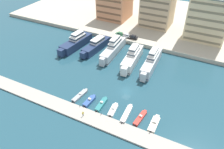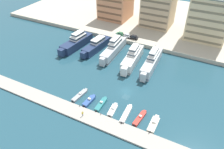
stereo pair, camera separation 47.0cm
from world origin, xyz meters
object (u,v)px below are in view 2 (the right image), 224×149
object	(u,v)px
motorboat_blue_left	(89,101)
motorboat_white_center	(126,114)
yacht_silver_center	(152,62)
car_black_mid_left	(134,37)
car_green_far_left	(120,34)
pedestrian_near_edge	(83,113)
motorboat_red_center_right	(140,118)
car_silver_left	(127,36)
motorboat_grey_far_left	(80,95)
motorboat_teal_mid_left	(101,104)
motorboat_cream_mid_right	(154,124)
yacht_navy_left	(96,46)
yacht_white_center_left	(133,58)
yacht_navy_far_left	(77,42)
yacht_silver_mid_left	(114,49)
motorboat_white_center_left	(113,110)

from	to	relation	value
motorboat_blue_left	motorboat_white_center	bearing A→B (deg)	1.14
yacht_silver_center	motorboat_white_center	xyz separation A→B (m)	(1.74, -28.01, -2.13)
motorboat_white_center	car_black_mid_left	size ratio (longest dim) A/B	1.99
motorboat_white_center	car_green_far_left	bearing A→B (deg)	117.56
car_green_far_left	pedestrian_near_edge	bearing A→B (deg)	-76.85
motorboat_red_center_right	car_silver_left	size ratio (longest dim) A/B	1.73
motorboat_grey_far_left	motorboat_teal_mid_left	world-z (taller)	motorboat_teal_mid_left
motorboat_cream_mid_right	motorboat_red_center_right	bearing A→B (deg)	176.88
car_green_far_left	yacht_navy_left	bearing A→B (deg)	-109.47
motorboat_cream_mid_right	motorboat_teal_mid_left	bearing A→B (deg)	-179.83
motorboat_teal_mid_left	car_green_far_left	size ratio (longest dim) A/B	1.66
yacht_white_center_left	motorboat_red_center_right	size ratio (longest dim) A/B	2.89
motorboat_cream_mid_right	motorboat_blue_left	bearing A→B (deg)	-178.81
motorboat_cream_mid_right	pedestrian_near_edge	size ratio (longest dim) A/B	4.01
yacht_navy_far_left	motorboat_teal_mid_left	size ratio (longest dim) A/B	3.00
yacht_silver_mid_left	motorboat_cream_mid_right	world-z (taller)	yacht_silver_mid_left
yacht_silver_mid_left	yacht_white_center_left	bearing A→B (deg)	-16.42
motorboat_grey_far_left	motorboat_red_center_right	distance (m)	21.50
motorboat_teal_mid_left	car_green_far_left	world-z (taller)	car_green_far_left
yacht_silver_center	motorboat_red_center_right	xyz separation A→B (m)	(5.95, -27.58, -2.24)
yacht_silver_mid_left	motorboat_cream_mid_right	xyz separation A→B (m)	(28.29, -30.28, -2.21)
yacht_navy_left	yacht_silver_center	distance (m)	26.55
yacht_silver_mid_left	car_black_mid_left	bearing A→B (deg)	75.64
yacht_navy_far_left	motorboat_blue_left	bearing A→B (deg)	-49.40
yacht_navy_left	yacht_navy_far_left	bearing A→B (deg)	-167.63
motorboat_white_center_left	motorboat_white_center	distance (m)	4.45
motorboat_teal_mid_left	motorboat_white_center	bearing A→B (deg)	-0.90
motorboat_blue_left	motorboat_red_center_right	bearing A→B (deg)	2.29
motorboat_teal_mid_left	motorboat_white_center_left	world-z (taller)	motorboat_teal_mid_left
motorboat_red_center_right	pedestrian_near_edge	xyz separation A→B (m)	(-15.49, -6.96, 1.14)
motorboat_red_center_right	motorboat_cream_mid_right	size ratio (longest dim) A/B	1.01
yacht_navy_far_left	motorboat_red_center_right	bearing A→B (deg)	-33.74
car_green_far_left	pedestrian_near_edge	distance (m)	52.33
motorboat_blue_left	motorboat_white_center	distance (m)	12.99
yacht_navy_left	motorboat_teal_mid_left	xyz separation A→B (m)	(19.41, -30.10, -1.52)
yacht_navy_far_left	car_black_mid_left	xyz separation A→B (m)	(21.28, 16.20, 0.21)
yacht_silver_mid_left	motorboat_white_center_left	world-z (taller)	yacht_silver_mid_left
motorboat_red_center_right	car_green_far_left	size ratio (longest dim) A/B	1.70
motorboat_blue_left	motorboat_teal_mid_left	world-z (taller)	motorboat_blue_left
motorboat_red_center_right	pedestrian_near_edge	size ratio (longest dim) A/B	4.04
motorboat_white_center	car_black_mid_left	world-z (taller)	car_black_mid_left
yacht_navy_far_left	yacht_navy_left	distance (m)	9.43
yacht_silver_center	motorboat_cream_mid_right	distance (m)	29.76
yacht_navy_far_left	motorboat_cream_mid_right	distance (m)	53.90
motorboat_red_center_right	yacht_silver_mid_left	bearing A→B (deg)	128.50
motorboat_red_center_right	car_black_mid_left	world-z (taller)	car_black_mid_left
yacht_white_center_left	motorboat_white_center	world-z (taller)	yacht_white_center_left
pedestrian_near_edge	motorboat_blue_left	bearing A→B (deg)	105.23
motorboat_red_center_right	car_silver_left	xyz separation A→B (m)	(-23.82, 43.98, 2.26)
motorboat_blue_left	car_silver_left	distance (m)	45.20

